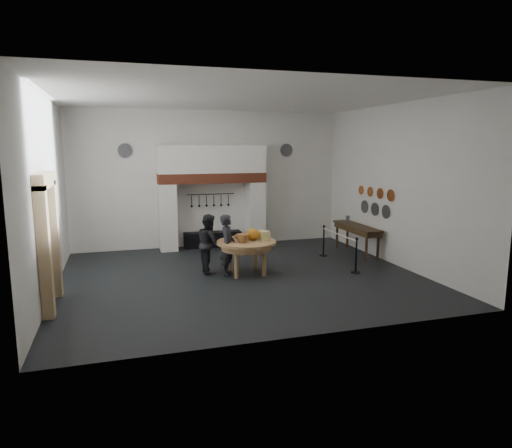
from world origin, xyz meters
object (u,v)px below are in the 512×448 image
object	(u,v)px
iron_range	(213,239)
work_table	(247,242)
barrier_post_near	(356,256)
visitor_far	(209,243)
barrier_post_far	(324,241)
side_table	(357,226)
visitor_near	(227,245)

from	to	relation	value
iron_range	work_table	distance (m)	3.55
barrier_post_near	visitor_far	bearing A→B (deg)	162.11
barrier_post_far	barrier_post_near	bearing A→B (deg)	-90.00
side_table	barrier_post_near	distance (m)	2.29
barrier_post_near	side_table	bearing A→B (deg)	60.72
visitor_near	barrier_post_near	distance (m)	3.42
visitor_near	barrier_post_near	bearing A→B (deg)	-82.77
visitor_near	barrier_post_far	world-z (taller)	visitor_near
work_table	barrier_post_far	distance (m)	3.08
barrier_post_near	barrier_post_far	bearing A→B (deg)	90.00
visitor_far	barrier_post_far	distance (m)	3.81
barrier_post_near	barrier_post_far	xyz separation A→B (m)	(0.00, 2.00, 0.00)
side_table	work_table	bearing A→B (deg)	-163.17
visitor_near	barrier_post_far	bearing A→B (deg)	-49.27
iron_range	barrier_post_near	distance (m)	5.23
barrier_post_far	visitor_near	bearing A→B (deg)	-160.05
work_table	visitor_near	size ratio (longest dim) A/B	0.98
work_table	visitor_near	world-z (taller)	visitor_near
work_table	visitor_far	world-z (taller)	visitor_far
visitor_far	side_table	size ratio (longest dim) A/B	0.71
visitor_far	barrier_post_near	bearing A→B (deg)	-110.37
visitor_near	side_table	bearing A→B (deg)	-54.40
work_table	visitor_near	bearing A→B (deg)	178.52
visitor_far	side_table	xyz separation A→B (m)	(4.81, 0.77, 0.09)
visitor_near	visitor_far	size ratio (longest dim) A/B	1.02
iron_range	barrier_post_near	bearing A→B (deg)	-55.00
side_table	barrier_post_near	xyz separation A→B (m)	(-1.10, -1.97, -0.42)
visitor_far	barrier_post_near	distance (m)	3.91
barrier_post_near	iron_range	bearing A→B (deg)	125.00
work_table	barrier_post_far	xyz separation A→B (m)	(2.80, 1.22, -0.39)
iron_range	visitor_near	xyz separation A→B (m)	(-0.31, -3.48, 0.55)
iron_range	barrier_post_far	world-z (taller)	barrier_post_far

